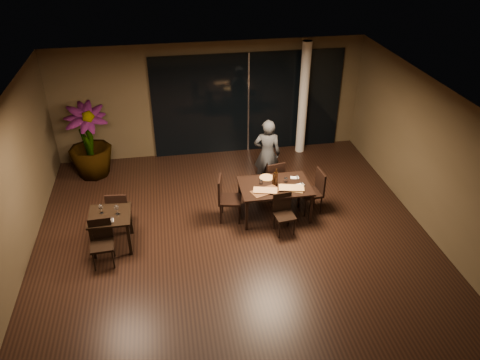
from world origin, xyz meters
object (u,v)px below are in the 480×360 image
at_px(chair_main_right, 315,189).
at_px(bottle_c, 276,176).
at_px(chair_main_near, 283,211).
at_px(bottle_b, 276,180).
at_px(chair_main_far, 274,177).
at_px(bottle_a, 274,178).
at_px(chair_side_far, 119,209).
at_px(chair_side_near, 102,239).
at_px(chair_main_left, 226,196).
at_px(main_table, 275,188).
at_px(potted_plant, 89,141).
at_px(side_table, 110,220).
at_px(diner, 267,154).

bearing_deg(chair_main_right, bottle_c, -99.28).
height_order(chair_main_near, bottle_b, bottle_b).
height_order(chair_main_far, bottle_a, bottle_a).
height_order(chair_main_right, bottle_b, bottle_b).
height_order(chair_side_far, chair_side_near, chair_side_far).
xyz_separation_m(chair_main_right, bottle_c, (-0.86, 0.07, 0.38)).
relative_size(chair_main_near, chair_main_left, 0.84).
bearing_deg(chair_side_near, chair_main_right, 9.41).
xyz_separation_m(main_table, potted_plant, (-4.06, 2.46, 0.25)).
xyz_separation_m(main_table, chair_main_left, (-1.05, 0.03, -0.11)).
relative_size(main_table, potted_plant, 0.81).
bearing_deg(chair_side_far, chair_side_near, 79.97).
bearing_deg(chair_main_left, bottle_a, -76.73).
bearing_deg(bottle_c, main_table, -112.84).
relative_size(chair_side_far, bottle_c, 2.68).
bearing_deg(bottle_b, chair_main_near, -86.72).
relative_size(side_table, diner, 0.47).
xyz_separation_m(bottle_b, bottle_c, (0.02, 0.09, 0.04)).
relative_size(chair_main_right, potted_plant, 0.53).
relative_size(chair_main_near, diner, 0.50).
relative_size(potted_plant, bottle_a, 6.16).
distance_m(chair_main_left, chair_side_near, 2.68).
relative_size(side_table, bottle_c, 2.30).
bearing_deg(potted_plant, bottle_a, -30.92).
relative_size(chair_main_left, potted_plant, 0.55).
bearing_deg(bottle_a, potted_plant, 149.08).
bearing_deg(main_table, chair_side_far, 179.99).
distance_m(chair_main_right, chair_side_near, 4.55).
relative_size(chair_main_far, chair_side_near, 1.01).
bearing_deg(main_table, chair_side_near, -164.99).
height_order(side_table, chair_side_near, chair_side_near).
height_order(main_table, chair_main_near, chair_main_near).
bearing_deg(bottle_a, chair_main_far, 75.90).
bearing_deg(chair_side_far, chair_main_right, -174.07).
distance_m(chair_main_left, diner, 1.68).
relative_size(main_table, bottle_b, 5.67).
relative_size(chair_main_left, bottle_a, 3.41).
relative_size(chair_main_far, diner, 0.54).
xyz_separation_m(main_table, chair_main_near, (0.05, -0.58, -0.20)).
relative_size(chair_main_far, chair_main_right, 0.95).
relative_size(chair_main_left, chair_side_near, 1.12).
distance_m(main_table, potted_plant, 4.75).
bearing_deg(chair_main_far, potted_plant, -33.58).
relative_size(chair_main_left, bottle_c, 2.94).
bearing_deg(chair_main_far, diner, -95.58).
distance_m(bottle_a, bottle_c, 0.08).
bearing_deg(side_table, chair_side_far, 76.26).
relative_size(main_table, chair_main_right, 1.54).
bearing_deg(diner, chair_main_left, 59.01).
bearing_deg(chair_main_far, chair_main_right, 127.00).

